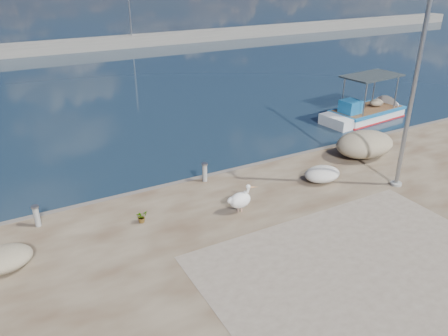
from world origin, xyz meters
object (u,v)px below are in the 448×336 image
boat_right (366,115)px  bollard_near (205,171)px  lamp_post (410,104)px  pelican (241,200)px

boat_right → bollard_near: bearing=-169.0°
lamp_post → bollard_near: bearing=148.9°
boat_right → pelican: boat_right is taller
lamp_post → pelican: bearing=170.1°
boat_right → pelican: (-12.65, -6.54, 0.75)m
pelican → lamp_post: size_ratio=0.16×
boat_right → lamp_post: (-6.19, -7.66, 3.56)m
pelican → boat_right: bearing=42.0°
pelican → bollard_near: pelican is taller
boat_right → lamp_post: size_ratio=0.93×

